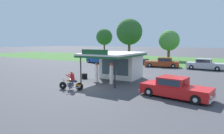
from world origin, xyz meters
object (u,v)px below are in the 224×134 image
object	(u,v)px
gas_pump_offside	(111,75)
featured_classic_sedan	(175,88)
spare_tire_stack	(85,76)
bystander_strolling_foreground	(135,64)
parked_car_back_row_far_left	(162,63)
parked_car_back_row_centre_left	(133,60)
gas_pump_nearside	(97,74)
parked_car_back_row_centre_right	(98,60)
parked_car_back_row_far_right	(205,65)
motorcycle_with_rider	(71,82)

from	to	relation	value
gas_pump_offside	featured_classic_sedan	distance (m)	6.30
gas_pump_offside	spare_tire_stack	distance (m)	4.35
gas_pump_offside	bystander_strolling_foreground	distance (m)	10.14
parked_car_back_row_far_left	parked_car_back_row_centre_left	distance (m)	6.71
gas_pump_nearside	gas_pump_offside	size ratio (longest dim) A/B	0.96
parked_car_back_row_centre_right	spare_tire_stack	xyz separation A→B (m)	(7.85, -14.19, -0.40)
gas_pump_offside	parked_car_back_row_far_right	xyz separation A→B (m)	(6.52, 15.74, -0.23)
gas_pump_nearside	spare_tire_stack	bearing A→B (deg)	153.53
gas_pump_nearside	bystander_strolling_foreground	world-z (taller)	gas_pump_nearside
parked_car_back_row_centre_left	spare_tire_stack	bearing A→B (deg)	-84.18
gas_pump_nearside	motorcycle_with_rider	distance (m)	3.48
motorcycle_with_rider	featured_classic_sedan	size ratio (longest dim) A/B	0.40
parked_car_back_row_far_right	gas_pump_offside	bearing A→B (deg)	-112.51
featured_classic_sedan	parked_car_back_row_far_right	bearing A→B (deg)	88.69
motorcycle_with_rider	featured_classic_sedan	xyz separation A→B (m)	(7.95, 2.01, 0.01)
parked_car_back_row_centre_right	spare_tire_stack	size ratio (longest dim) A/B	9.30
parked_car_back_row_far_left	bystander_strolling_foreground	xyz separation A→B (m)	(-2.30, -5.60, 0.24)
parked_car_back_row_centre_right	motorcycle_with_rider	bearing A→B (deg)	-61.71
parked_car_back_row_far_right	parked_car_back_row_centre_left	distance (m)	12.58
motorcycle_with_rider	parked_car_back_row_centre_right	distance (m)	21.43
gas_pump_nearside	gas_pump_offside	distance (m)	1.68
bystander_strolling_foreground	spare_tire_stack	xyz separation A→B (m)	(-2.20, -8.74, -0.66)
parked_car_back_row_centre_left	bystander_strolling_foreground	xyz separation A→B (m)	(3.92, -8.13, 0.23)
parked_car_back_row_far_right	parked_car_back_row_centre_left	xyz separation A→B (m)	(-12.36, 2.34, -0.02)
gas_pump_nearside	parked_car_back_row_centre_right	world-z (taller)	gas_pump_nearside
parked_car_back_row_centre_left	spare_tire_stack	size ratio (longest dim) A/B	9.56
gas_pump_nearside	parked_car_back_row_far_right	distance (m)	17.75
parked_car_back_row_centre_right	parked_car_back_row_centre_left	distance (m)	6.70
featured_classic_sedan	parked_car_back_row_centre_right	size ratio (longest dim) A/B	0.93
parked_car_back_row_centre_left	motorcycle_with_rider	bearing A→B (deg)	-79.44
parked_car_back_row_far_right	spare_tire_stack	distance (m)	18.01
gas_pump_offside	parked_car_back_row_far_left	world-z (taller)	gas_pump_offside
motorcycle_with_rider	parked_car_back_row_centre_left	bearing A→B (deg)	100.56
featured_classic_sedan	parked_car_back_row_centre_right	distance (m)	24.74
parked_car_back_row_centre_right	bystander_strolling_foreground	world-z (taller)	bystander_strolling_foreground
parked_car_back_row_far_right	spare_tire_stack	bearing A→B (deg)	-126.22
bystander_strolling_foreground	parked_car_back_row_far_right	bearing A→B (deg)	34.44
spare_tire_stack	parked_car_back_row_centre_left	bearing A→B (deg)	95.82
parked_car_back_row_far_right	bystander_strolling_foreground	world-z (taller)	bystander_strolling_foreground
motorcycle_with_rider	parked_car_back_row_far_left	distance (m)	19.15
parked_car_back_row_centre_left	featured_classic_sedan	bearing A→B (deg)	-58.51
parked_car_back_row_centre_right	parked_car_back_row_centre_left	size ratio (longest dim) A/B	0.97
gas_pump_nearside	motorcycle_with_rider	bearing A→B (deg)	-92.30
gas_pump_offside	motorcycle_with_rider	distance (m)	3.92
parked_car_back_row_centre_right	parked_car_back_row_far_right	distance (m)	18.50
featured_classic_sedan	parked_car_back_row_far_right	distance (m)	17.20
gas_pump_nearside	parked_car_back_row_far_right	bearing A→B (deg)	62.48
gas_pump_nearside	featured_classic_sedan	world-z (taller)	gas_pump_nearside
parked_car_back_row_far_right	bystander_strolling_foreground	size ratio (longest dim) A/B	2.94
gas_pump_offside	parked_car_back_row_centre_left	world-z (taller)	gas_pump_offside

